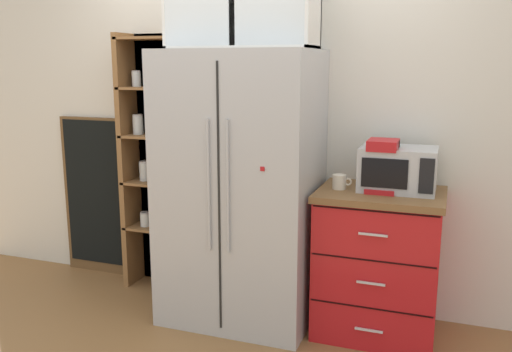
# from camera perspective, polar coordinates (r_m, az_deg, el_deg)

# --- Properties ---
(ground_plane) EXTENTS (10.79, 10.79, 0.00)m
(ground_plane) POSITION_cam_1_polar(r_m,az_deg,el_deg) (3.74, -1.50, -14.29)
(ground_plane) COLOR olive
(wall_back_cream) EXTENTS (5.08, 0.10, 2.55)m
(wall_back_cream) POSITION_cam_1_polar(r_m,az_deg,el_deg) (3.75, 0.64, 6.14)
(wall_back_cream) COLOR silver
(wall_back_cream) RESTS_ON ground
(refrigerator) EXTENTS (0.95, 0.72, 1.73)m
(refrigerator) POSITION_cam_1_polar(r_m,az_deg,el_deg) (3.45, -1.56, -1.29)
(refrigerator) COLOR #B7BABF
(refrigerator) RESTS_ON ground
(pantry_shelf_column) EXTENTS (0.53, 0.27, 1.85)m
(pantry_shelf_column) POSITION_cam_1_polar(r_m,az_deg,el_deg) (4.02, -10.18, 1.78)
(pantry_shelf_column) COLOR brown
(pantry_shelf_column) RESTS_ON ground
(counter_cabinet) EXTENTS (0.74, 0.59, 0.90)m
(counter_cabinet) POSITION_cam_1_polar(r_m,az_deg,el_deg) (3.43, 12.72, -8.85)
(counter_cabinet) COLOR red
(counter_cabinet) RESTS_ON ground
(microwave) EXTENTS (0.44, 0.33, 0.26)m
(microwave) POSITION_cam_1_polar(r_m,az_deg,el_deg) (3.31, 14.73, 0.72)
(microwave) COLOR #B7BABF
(microwave) RESTS_ON counter_cabinet
(coffee_maker) EXTENTS (0.17, 0.20, 0.31)m
(coffee_maker) POSITION_cam_1_polar(r_m,az_deg,el_deg) (3.28, 13.21, 1.12)
(coffee_maker) COLOR red
(coffee_maker) RESTS_ON counter_cabinet
(mug_cream) EXTENTS (0.12, 0.08, 0.09)m
(mug_cream) POSITION_cam_1_polar(r_m,az_deg,el_deg) (3.30, 8.80, -0.61)
(mug_cream) COLOR silver
(mug_cream) RESTS_ON counter_cabinet
(bottle_clear) EXTENTS (0.07, 0.07, 0.25)m
(bottle_clear) POSITION_cam_1_polar(r_m,az_deg,el_deg) (3.36, 13.33, 0.53)
(bottle_clear) COLOR silver
(bottle_clear) RESTS_ON counter_cabinet
(upper_cabinet) EXTENTS (0.91, 0.32, 0.59)m
(upper_cabinet) POSITION_cam_1_polar(r_m,az_deg,el_deg) (3.43, -1.38, 18.08)
(upper_cabinet) COLOR silver
(upper_cabinet) RESTS_ON refrigerator
(chalkboard_menu) EXTENTS (0.60, 0.04, 1.24)m
(chalkboard_menu) POSITION_cam_1_polar(r_m,az_deg,el_deg) (4.43, -16.34, -2.02)
(chalkboard_menu) COLOR brown
(chalkboard_menu) RESTS_ON ground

